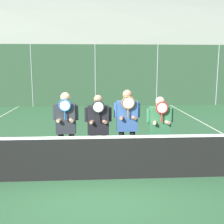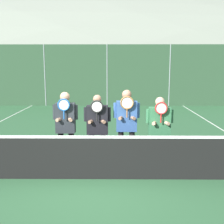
# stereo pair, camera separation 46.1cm
# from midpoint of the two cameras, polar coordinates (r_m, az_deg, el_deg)

# --- Properties ---
(ground_plane) EXTENTS (120.00, 120.00, 0.00)m
(ground_plane) POSITION_cam_midpoint_polar(r_m,az_deg,el_deg) (6.21, -5.18, -13.53)
(ground_plane) COLOR #2D5B38
(hill_distant) EXTENTS (136.01, 75.56, 26.45)m
(hill_distant) POSITION_cam_midpoint_polar(r_m,az_deg,el_deg) (56.89, -3.70, 7.26)
(hill_distant) COLOR gray
(hill_distant) RESTS_ON ground_plane
(clubhouse_building) EXTENTS (23.52, 5.50, 3.98)m
(clubhouse_building) POSITION_cam_midpoint_polar(r_m,az_deg,el_deg) (25.16, -4.19, 8.72)
(clubhouse_building) COLOR beige
(clubhouse_building) RESTS_ON ground_plane
(fence_back) EXTENTS (21.93, 0.06, 3.56)m
(fence_back) POSITION_cam_midpoint_polar(r_m,az_deg,el_deg) (16.49, -4.20, 7.39)
(fence_back) COLOR gray
(fence_back) RESTS_ON ground_plane
(tennis_net) EXTENTS (12.07, 0.09, 1.06)m
(tennis_net) POSITION_cam_midpoint_polar(r_m,az_deg,el_deg) (6.04, -5.25, -9.19)
(tennis_net) COLOR gray
(tennis_net) RESTS_ON ground_plane
(player_leftmost) EXTENTS (0.58, 0.34, 1.82)m
(player_leftmost) POSITION_cam_midpoint_polar(r_m,az_deg,el_deg) (6.55, -11.34, -2.51)
(player_leftmost) COLOR black
(player_leftmost) RESTS_ON ground_plane
(player_center_left) EXTENTS (0.62, 0.34, 1.76)m
(player_center_left) POSITION_cam_midpoint_polar(r_m,az_deg,el_deg) (6.49, -4.85, -2.87)
(player_center_left) COLOR #56565B
(player_center_left) RESTS_ON ground_plane
(player_center_right) EXTENTS (0.61, 0.34, 1.86)m
(player_center_right) POSITION_cam_midpoint_polar(r_m,az_deg,el_deg) (6.57, 1.08, -1.99)
(player_center_right) COLOR black
(player_center_right) RESTS_ON ground_plane
(player_rightmost) EXTENTS (0.63, 0.34, 1.71)m
(player_rightmost) POSITION_cam_midpoint_polar(r_m,az_deg,el_deg) (6.61, 7.70, -2.80)
(player_rightmost) COLOR #232838
(player_rightmost) RESTS_ON ground_plane
(car_left_of_center) EXTENTS (4.38, 2.01, 1.89)m
(car_left_of_center) POSITION_cam_midpoint_polar(r_m,az_deg,el_deg) (19.97, -10.08, 5.30)
(car_left_of_center) COLOR #285638
(car_left_of_center) RESTS_ON ground_plane
(car_center) EXTENTS (4.71, 1.92, 1.73)m
(car_center) POSITION_cam_midpoint_polar(r_m,az_deg,el_deg) (20.11, 5.48, 5.24)
(car_center) COLOR slate
(car_center) RESTS_ON ground_plane
(car_right_of_center) EXTENTS (4.24, 1.93, 1.86)m
(car_right_of_center) POSITION_cam_midpoint_polar(r_m,az_deg,el_deg) (21.52, 19.78, 5.15)
(car_right_of_center) COLOR #B2B7BC
(car_right_of_center) RESTS_ON ground_plane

